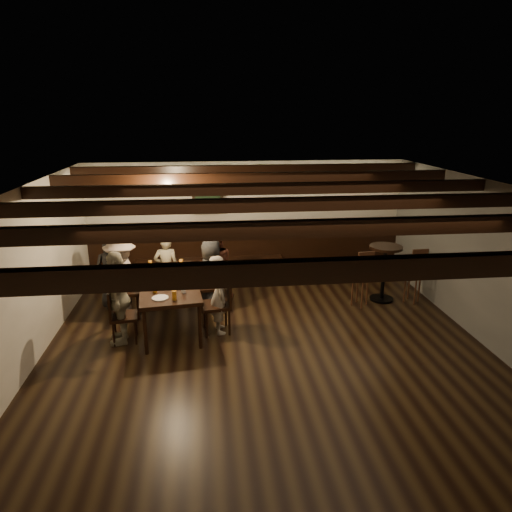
{
  "coord_description": "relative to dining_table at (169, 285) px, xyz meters",
  "views": [
    {
      "loc": [
        -0.83,
        -5.73,
        3.32
      ],
      "look_at": [
        -0.06,
        1.3,
        1.1
      ],
      "focal_mm": 32.0,
      "sensor_mm": 36.0,
      "label": 1
    }
  ],
  "objects": [
    {
      "name": "person_bench_centre",
      "position": [
        -0.12,
        1.04,
        -0.07
      ],
      "size": [
        0.48,
        0.34,
        1.22
      ],
      "primitive_type": "imported",
      "rotation": [
        0.0,
        0.0,
        3.26
      ],
      "color": "gray",
      "rests_on": "floor"
    },
    {
      "name": "person_bench_right",
      "position": [
        0.79,
        1.0,
        -0.04
      ],
      "size": [
        0.68,
        0.56,
        1.3
      ],
      "primitive_type": "imported",
      "rotation": [
        0.0,
        0.0,
        3.26
      ],
      "color": "brown",
      "rests_on": "floor"
    },
    {
      "name": "pint_d",
      "position": [
        0.28,
        0.23,
        0.13
      ],
      "size": [
        0.07,
        0.07,
        0.14
      ],
      "primitive_type": "cylinder",
      "color": "silver",
      "rests_on": "dining_table"
    },
    {
      "name": "pint_e",
      "position": [
        -0.17,
        -0.47,
        0.13
      ],
      "size": [
        0.07,
        0.07,
        0.14
      ],
      "primitive_type": "cylinder",
      "color": "#BF7219",
      "rests_on": "dining_table"
    },
    {
      "name": "pint_a",
      "position": [
        -0.36,
        0.66,
        0.13
      ],
      "size": [
        0.07,
        0.07,
        0.14
      ],
      "primitive_type": "cylinder",
      "color": "#BF7219",
      "rests_on": "dining_table"
    },
    {
      "name": "chair_left_far",
      "position": [
        -0.66,
        -0.53,
        -0.43
      ],
      "size": [
        0.43,
        0.43,
        0.85
      ],
      "rotation": [
        0.0,
        0.0,
        -1.46
      ],
      "color": "black",
      "rests_on": "floor"
    },
    {
      "name": "chair_right_near",
      "position": [
        0.66,
        0.53,
        -0.42
      ],
      "size": [
        0.44,
        0.44,
        0.87
      ],
      "rotation": [
        0.0,
        0.0,
        1.69
      ],
      "color": "black",
      "rests_on": "floor"
    },
    {
      "name": "person_right_far",
      "position": [
        0.8,
        -0.36,
        -0.06
      ],
      "size": [
        0.35,
        0.49,
        1.26
      ],
      "primitive_type": "imported",
      "rotation": [
        0.0,
        0.0,
        1.69
      ],
      "color": "#9D9485",
      "rests_on": "floor"
    },
    {
      "name": "dining_table",
      "position": [
        0.0,
        0.0,
        0.0
      ],
      "size": [
        1.12,
        2.08,
        0.75
      ],
      "rotation": [
        0.0,
        0.0,
        0.11
      ],
      "color": "black",
      "rests_on": "floor"
    },
    {
      "name": "chair_right_far",
      "position": [
        0.77,
        -0.36,
        -0.4
      ],
      "size": [
        0.48,
        0.48,
        0.95
      ],
      "rotation": [
        0.0,
        0.0,
        1.69
      ],
      "color": "black",
      "rests_on": "floor"
    },
    {
      "name": "condiment_caddy",
      "position": [
        0.01,
        -0.05,
        0.12
      ],
      "size": [
        0.15,
        0.1,
        0.12
      ],
      "primitive_type": "cube",
      "color": "black",
      "rests_on": "dining_table"
    },
    {
      "name": "plate_near",
      "position": [
        -0.07,
        -0.71,
        0.07
      ],
      "size": [
        0.24,
        0.24,
        0.01
      ],
      "primitive_type": "cylinder",
      "color": "white",
      "rests_on": "dining_table"
    },
    {
      "name": "room",
      "position": [
        1.19,
        0.98,
        0.39
      ],
      "size": [
        7.0,
        7.0,
        7.0
      ],
      "color": "black",
      "rests_on": "ground"
    },
    {
      "name": "pint_c",
      "position": [
        -0.31,
        0.06,
        0.13
      ],
      "size": [
        0.07,
        0.07,
        0.14
      ],
      "primitive_type": "cylinder",
      "color": "#BF7219",
      "rests_on": "dining_table"
    },
    {
      "name": "pint_b",
      "position": [
        0.17,
        0.67,
        0.13
      ],
      "size": [
        0.07,
        0.07,
        0.14
      ],
      "primitive_type": "cylinder",
      "color": "#BF7219",
      "rests_on": "dining_table"
    },
    {
      "name": "person_left_near",
      "position": [
        -0.8,
        0.36,
        0.02
      ],
      "size": [
        0.63,
        0.97,
        1.41
      ],
      "primitive_type": "imported",
      "rotation": [
        0.0,
        0.0,
        -1.46
      ],
      "color": "gray",
      "rests_on": "floor"
    },
    {
      "name": "bar_stool_left",
      "position": [
        3.33,
        0.38,
        -0.29
      ],
      "size": [
        0.33,
        0.35,
        1.06
      ],
      "rotation": [
        0.0,
        0.0,
        0.1
      ],
      "color": "#3C2013",
      "rests_on": "floor"
    },
    {
      "name": "pint_f",
      "position": [
        0.26,
        -0.52,
        0.13
      ],
      "size": [
        0.07,
        0.07,
        0.14
      ],
      "primitive_type": "cylinder",
      "color": "silver",
      "rests_on": "dining_table"
    },
    {
      "name": "chair_left_near",
      "position": [
        -0.77,
        0.36,
        -0.39
      ],
      "size": [
        0.48,
        0.48,
        0.95
      ],
      "rotation": [
        0.0,
        0.0,
        -1.46
      ],
      "color": "black",
      "rests_on": "floor"
    },
    {
      "name": "person_bench_left",
      "position": [
        -1.0,
        0.79,
        0.01
      ],
      "size": [
        0.73,
        0.52,
        1.39
      ],
      "primitive_type": "imported",
      "rotation": [
        0.0,
        0.0,
        3.26
      ],
      "color": "#232426",
      "rests_on": "floor"
    },
    {
      "name": "bar_stool_right",
      "position": [
        4.33,
        0.42,
        -0.29
      ],
      "size": [
        0.33,
        0.34,
        1.06
      ],
      "rotation": [
        0.0,
        0.0,
        0.04
      ],
      "color": "#3C2013",
      "rests_on": "floor"
    },
    {
      "name": "pint_g",
      "position": [
        0.14,
        -0.79,
        0.13
      ],
      "size": [
        0.07,
        0.07,
        0.14
      ],
      "primitive_type": "cylinder",
      "color": "#BF7219",
      "rests_on": "dining_table"
    },
    {
      "name": "candle",
      "position": [
        0.08,
        0.31,
        0.09
      ],
      "size": [
        0.05,
        0.05,
        0.05
      ],
      "primitive_type": "cylinder",
      "color": "beige",
      "rests_on": "dining_table"
    },
    {
      "name": "person_right_near",
      "position": [
        0.69,
        0.53,
        -0.05
      ],
      "size": [
        0.47,
        0.66,
        1.27
      ],
      "primitive_type": "imported",
      "rotation": [
        0.0,
        0.0,
        1.69
      ],
      "color": "#242527",
      "rests_on": "floor"
    },
    {
      "name": "person_left_far",
      "position": [
        -0.69,
        -0.53,
        0.03
      ],
      "size": [
        0.44,
        0.87,
        1.43
      ],
      "primitive_type": "imported",
      "rotation": [
        0.0,
        0.0,
        -1.46
      ],
      "color": "gray",
      "rests_on": "floor"
    },
    {
      "name": "plate_far",
      "position": [
        0.21,
        -0.28,
        0.07
      ],
      "size": [
        0.24,
        0.24,
        0.01
      ],
      "primitive_type": "cylinder",
      "color": "white",
      "rests_on": "dining_table"
    },
    {
      "name": "high_top_table",
      "position": [
        3.83,
        0.58,
        -0.0
      ],
      "size": [
        0.59,
        0.59,
        1.04
      ],
      "color": "black",
      "rests_on": "floor"
    }
  ]
}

